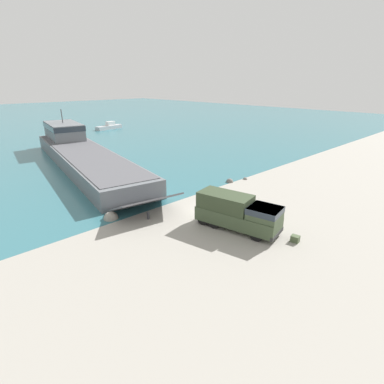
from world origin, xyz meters
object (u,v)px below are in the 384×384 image
at_px(landing_craft, 79,151).
at_px(military_truck, 238,212).
at_px(mooring_bollard, 148,215).
at_px(moored_boat_a, 109,127).
at_px(cargo_crate, 295,239).
at_px(soldier_on_ramp, 268,215).

distance_m(landing_craft, military_truck, 31.94).
bearing_deg(mooring_bollard, moored_boat_a, 64.68).
distance_m(moored_boat_a, mooring_bollard, 59.65).
relative_size(moored_boat_a, cargo_crate, 12.06).
bearing_deg(landing_craft, mooring_bollard, -90.70).
relative_size(landing_craft, soldier_on_ramp, 25.47).
relative_size(landing_craft, moored_boat_a, 5.52).
relative_size(soldier_on_ramp, cargo_crate, 2.61).
distance_m(soldier_on_ramp, cargo_crate, 3.43).
relative_size(soldier_on_ramp, mooring_bollard, 2.28).
bearing_deg(military_truck, mooring_bollard, -158.87).
bearing_deg(soldier_on_ramp, cargo_crate, -124.32).
bearing_deg(landing_craft, military_truck, -80.43).
bearing_deg(cargo_crate, landing_craft, 92.37).
bearing_deg(soldier_on_ramp, military_truck, 132.84).
xyz_separation_m(soldier_on_ramp, cargo_crate, (-0.97, -3.21, -0.70)).
bearing_deg(landing_craft, cargo_crate, -77.92).
bearing_deg(moored_boat_a, cargo_crate, 154.60).
height_order(military_truck, moored_boat_a, military_truck).
bearing_deg(landing_craft, moored_boat_a, 63.83).
distance_m(soldier_on_ramp, moored_boat_a, 64.98).
xyz_separation_m(soldier_on_ramp, mooring_bollard, (-7.09, 8.39, -0.57)).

